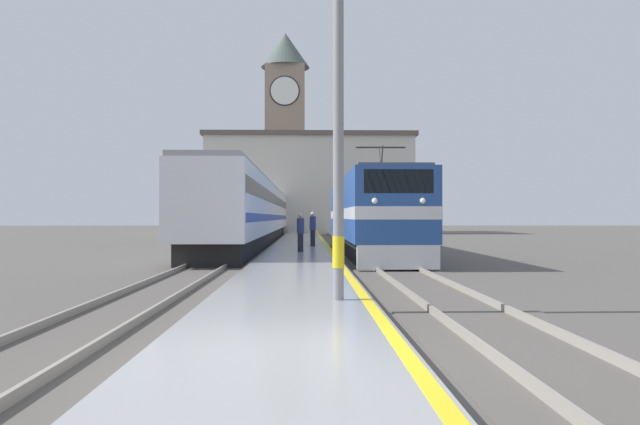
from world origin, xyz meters
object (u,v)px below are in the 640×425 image
(catenary_mast, at_px, (346,82))
(person_on_platform, at_px, (313,228))
(second_waiting_passenger, at_px, (300,231))
(passenger_train, at_px, (255,212))
(clock_tower, at_px, (285,125))
(locomotive_train, at_px, (369,215))

(catenary_mast, height_order, person_on_platform, catenary_mast)
(person_on_platform, distance_m, second_waiting_passenger, 5.16)
(catenary_mast, xyz_separation_m, person_on_platform, (-0.40, 21.53, -3.14))
(passenger_train, bearing_deg, second_waiting_passenger, -77.98)
(person_on_platform, relative_size, clock_tower, 0.07)
(locomotive_train, bearing_deg, person_on_platform, 132.69)
(catenary_mast, bearing_deg, clock_tower, 92.89)
(catenary_mast, bearing_deg, locomotive_train, 82.93)
(second_waiting_passenger, bearing_deg, person_on_platform, 83.18)
(locomotive_train, distance_m, second_waiting_passenger, 4.04)
(locomotive_train, distance_m, clock_tower, 50.00)
(locomotive_train, relative_size, second_waiting_passenger, 11.41)
(locomotive_train, xyz_separation_m, second_waiting_passenger, (-3.32, -2.19, -0.74))
(locomotive_train, distance_m, passenger_train, 14.92)
(passenger_train, height_order, person_on_platform, passenger_train)
(person_on_platform, bearing_deg, catenary_mast, -88.94)
(locomotive_train, relative_size, clock_tower, 0.79)
(person_on_platform, distance_m, clock_tower, 47.10)
(passenger_train, distance_m, catenary_mast, 32.32)
(second_waiting_passenger, bearing_deg, catenary_mast, -86.47)
(passenger_train, height_order, catenary_mast, catenary_mast)
(passenger_train, xyz_separation_m, person_on_platform, (3.92, -10.43, -0.97))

